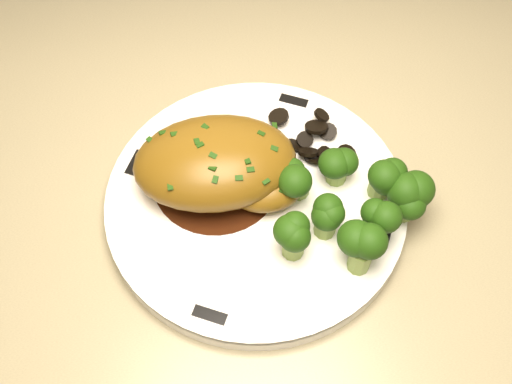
{
  "coord_description": "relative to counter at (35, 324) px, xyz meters",
  "views": [
    {
      "loc": [
        0.09,
        1.28,
        1.4
      ],
      "look_at": [
        0.12,
        1.61,
        0.86
      ],
      "focal_mm": 45.0,
      "sensor_mm": 36.0,
      "label": 1
    }
  ],
  "objects": [
    {
      "name": "rim_accent_3",
      "position": [
        0.47,
        -0.11,
        0.43
      ],
      "size": [
        0.02,
        0.03,
        0.0
      ],
      "primitive_type": "cube",
      "rotation": [
        0.0,
        0.0,
        7.45
      ],
      "color": "black",
      "rests_on": "plate"
    },
    {
      "name": "plate",
      "position": [
        0.35,
        -0.06,
        0.42
      ],
      "size": [
        0.36,
        0.36,
        0.02
      ],
      "primitive_type": "cylinder",
      "rotation": [
        0.0,
        0.0,
        0.24
      ],
      "color": "white",
      "rests_on": "counter"
    },
    {
      "name": "broccoli_florets",
      "position": [
        0.43,
        -0.09,
        0.46
      ],
      "size": [
        0.14,
        0.13,
        0.05
      ],
      "rotation": [
        0.0,
        0.0,
        0.17
      ],
      "color": "olive",
      "rests_on": "plate"
    },
    {
      "name": "gravy_pool",
      "position": [
        0.31,
        -0.03,
        0.43
      ],
      "size": [
        0.13,
        0.13,
        0.0
      ],
      "primitive_type": "cylinder",
      "color": "#321409",
      "rests_on": "plate"
    },
    {
      "name": "rim_accent_2",
      "position": [
        0.3,
        -0.18,
        0.43
      ],
      "size": [
        0.03,
        0.02,
        0.0
      ],
      "primitive_type": "cube",
      "rotation": [
        0.0,
        0.0,
        5.88
      ],
      "color": "black",
      "rests_on": "plate"
    },
    {
      "name": "rim_accent_1",
      "position": [
        0.23,
        -0.01,
        0.43
      ],
      "size": [
        0.02,
        0.03,
        0.0
      ],
      "primitive_type": "cube",
      "rotation": [
        0.0,
        0.0,
        4.31
      ],
      "color": "black",
      "rests_on": "plate"
    },
    {
      "name": "rim_accent_0",
      "position": [
        0.4,
        0.06,
        0.43
      ],
      "size": [
        0.03,
        0.02,
        0.0
      ],
      "primitive_type": "cube",
      "rotation": [
        0.0,
        0.0,
        2.74
      ],
      "color": "black",
      "rests_on": "plate"
    },
    {
      "name": "chicken_breast",
      "position": [
        0.32,
        -0.04,
        0.46
      ],
      "size": [
        0.17,
        0.11,
        0.06
      ],
      "rotation": [
        0.0,
        0.0,
        0.03
      ],
      "color": "brown",
      "rests_on": "plate"
    },
    {
      "name": "mushroom_pile",
      "position": [
        0.4,
        0.0,
        0.44
      ],
      "size": [
        0.09,
        0.07,
        0.03
      ],
      "color": "black",
      "rests_on": "plate"
    },
    {
      "name": "counter",
      "position": [
        0.0,
        0.0,
        0.0
      ],
      "size": [
        1.93,
        0.65,
        0.95
      ],
      "color": "#4E4023",
      "rests_on": "ground"
    }
  ]
}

